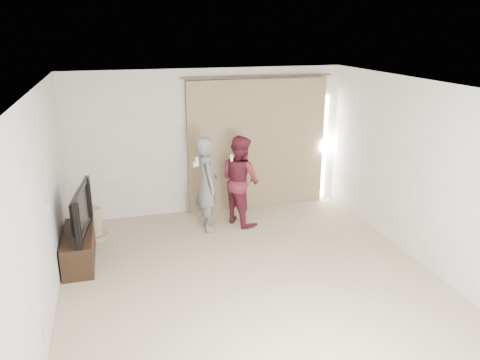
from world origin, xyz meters
name	(u,v)px	position (x,y,z in m)	size (l,w,h in m)	color
floor	(252,281)	(0.00, 0.00, 0.00)	(5.50, 5.50, 0.00)	tan
wall_back	(209,142)	(0.00, 2.75, 1.30)	(5.00, 0.04, 2.60)	silver
wall_left	(42,211)	(-2.50, 0.00, 1.30)	(0.04, 5.50, 2.60)	silver
ceiling	(254,87)	(0.00, 0.00, 2.60)	(5.00, 5.50, 0.01)	silver
curtain	(258,145)	(0.91, 2.68, 1.20)	(2.80, 0.11, 2.46)	tan
tv_console	(79,247)	(-2.27, 1.21, 0.23)	(0.41, 1.20, 0.46)	black
tv	(75,211)	(-2.27, 1.21, 0.80)	(1.18, 0.15, 0.68)	black
scratching_post	(95,226)	(-2.06, 1.99, 0.21)	(0.39, 0.39, 0.52)	tan
person_man	(207,184)	(-0.21, 1.88, 0.80)	(0.40, 0.59, 1.60)	slate
person_woman	(240,180)	(0.39, 2.00, 0.78)	(0.85, 0.93, 1.55)	maroon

